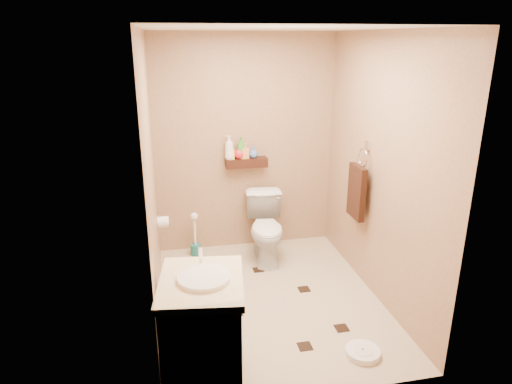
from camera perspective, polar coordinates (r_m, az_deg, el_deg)
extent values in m
plane|color=#C8B592|center=(4.40, 1.75, -13.24)|extent=(2.50, 2.50, 0.00)
cube|color=#A47F5D|center=(5.09, -1.38, 5.89)|extent=(2.00, 0.04, 2.40)
cube|color=#A47F5D|center=(2.78, 7.96, -5.52)|extent=(2.00, 0.04, 2.40)
cube|color=#A47F5D|center=(3.80, -12.90, 0.93)|extent=(0.04, 2.50, 2.40)
cube|color=#A47F5D|center=(4.24, 15.19, 2.60)|extent=(0.04, 2.50, 2.40)
cube|color=white|center=(3.73, 2.13, 19.77)|extent=(2.00, 2.50, 0.02)
cube|color=#36190E|center=(5.05, -1.20, 3.70)|extent=(0.46, 0.14, 0.10)
cube|color=black|center=(4.21, -2.46, -14.85)|extent=(0.11, 0.11, 0.01)
cube|color=black|center=(4.57, 6.02, -11.99)|extent=(0.11, 0.11, 0.01)
cube|color=black|center=(3.85, 6.13, -18.63)|extent=(0.11, 0.11, 0.01)
cube|color=black|center=(4.76, -6.39, -10.65)|extent=(0.11, 0.11, 0.01)
cube|color=black|center=(4.09, 10.65, -16.37)|extent=(0.11, 0.11, 0.01)
cube|color=black|center=(4.89, 0.29, -9.70)|extent=(0.11, 0.11, 0.01)
imported|color=white|center=(4.99, 1.31, -4.56)|extent=(0.47, 0.74, 0.72)
cube|color=brown|center=(3.32, -6.58, -17.36)|extent=(0.59, 0.70, 0.77)
cube|color=beige|center=(3.10, -6.87, -11.22)|extent=(0.64, 0.74, 0.05)
cylinder|color=white|center=(3.08, -6.52, -10.72)|extent=(0.36, 0.36, 0.05)
cylinder|color=silver|center=(3.24, -6.93, -7.87)|extent=(0.03, 0.03, 0.12)
cylinder|color=white|center=(3.83, 13.19, -18.93)|extent=(0.34, 0.34, 0.05)
cylinder|color=white|center=(3.81, 13.22, -18.61)|extent=(0.16, 0.16, 0.01)
cylinder|color=#1A686B|center=(5.23, -7.55, -7.15)|extent=(0.12, 0.12, 0.13)
cylinder|color=white|center=(5.13, -7.66, -4.79)|extent=(0.02, 0.02, 0.36)
sphere|color=white|center=(5.06, -7.74, -3.03)|extent=(0.09, 0.09, 0.09)
cube|color=silver|center=(4.41, 13.78, 5.74)|extent=(0.03, 0.06, 0.08)
torus|color=silver|center=(4.42, 13.25, 4.21)|extent=(0.02, 0.19, 0.19)
cube|color=black|center=(4.50, 12.47, 0.00)|extent=(0.06, 0.30, 0.52)
cylinder|color=white|center=(4.62, -11.53, -3.69)|extent=(0.11, 0.11, 0.11)
cylinder|color=silver|center=(4.60, -12.08, -3.03)|extent=(0.04, 0.02, 0.02)
imported|color=white|center=(4.98, -3.37, 5.59)|extent=(0.14, 0.14, 0.26)
imported|color=yellow|center=(4.99, -3.13, 5.00)|extent=(0.07, 0.08, 0.15)
imported|color=red|center=(5.01, -2.11, 5.05)|extent=(0.14, 0.14, 0.15)
imported|color=green|center=(5.00, -1.88, 5.57)|extent=(0.10, 0.10, 0.24)
imported|color=#E58E4C|center=(5.01, -1.42, 5.22)|extent=(0.09, 0.09, 0.18)
imported|color=#4A73B9|center=(5.04, -0.33, 5.01)|extent=(0.11, 0.11, 0.13)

